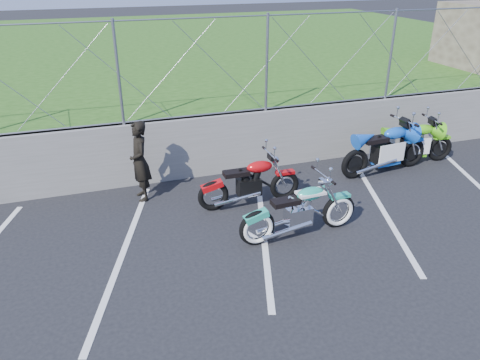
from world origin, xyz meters
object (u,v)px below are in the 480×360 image
object	(u,v)px
sportbike_blue	(386,151)
person_standing	(140,161)
naked_orange	(251,184)
sportbike_green	(414,144)
cruiser_turquoise	(301,213)

from	to	relation	value
sportbike_blue	person_standing	world-z (taller)	person_standing
naked_orange	sportbike_blue	bearing A→B (deg)	8.88
person_standing	sportbike_green	bearing A→B (deg)	83.27
naked_orange	sportbike_green	world-z (taller)	sportbike_green
sportbike_blue	sportbike_green	bearing A→B (deg)	9.48
cruiser_turquoise	naked_orange	bearing A→B (deg)	104.48
cruiser_turquoise	naked_orange	size ratio (longest dim) A/B	1.07
sportbike_green	person_standing	world-z (taller)	person_standing
naked_orange	person_standing	world-z (taller)	person_standing
naked_orange	person_standing	size ratio (longest dim) A/B	1.29
naked_orange	sportbike_blue	distance (m)	3.33
naked_orange	cruiser_turquoise	bearing A→B (deg)	-72.21
cruiser_turquoise	person_standing	distance (m)	3.23
naked_orange	person_standing	bearing A→B (deg)	155.00
cruiser_turquoise	naked_orange	distance (m)	1.37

